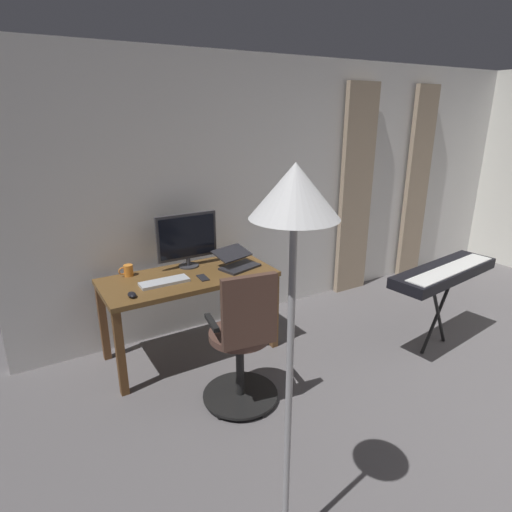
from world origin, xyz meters
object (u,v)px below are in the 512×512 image
at_px(laptop, 237,262).
at_px(cell_phone_by_monitor, 203,278).
at_px(computer_mouse, 132,295).
at_px(office_chair, 243,345).
at_px(piano_keyboard, 444,274).
at_px(floor_lamp, 294,238).
at_px(mug_tea, 128,270).
at_px(computer_monitor, 187,238).
at_px(desk, 189,286).
at_px(computer_keyboard, 164,282).

bearing_deg(laptop, cell_phone_by_monitor, -2.03).
bearing_deg(computer_mouse, cell_phone_by_monitor, -173.25).
height_order(office_chair, laptop, office_chair).
height_order(computer_mouse, piano_keyboard, piano_keyboard).
xyz_separation_m(office_chair, floor_lamp, (0.36, 1.06, 1.11)).
relative_size(office_chair, computer_mouse, 10.65).
xyz_separation_m(mug_tea, floor_lamp, (-0.12, 2.17, 0.82)).
height_order(computer_monitor, laptop, computer_monitor).
distance_m(office_chair, piano_keyboard, 1.91).
xyz_separation_m(desk, mug_tea, (0.44, -0.25, 0.15)).
xyz_separation_m(desk, cell_phone_by_monitor, (-0.08, 0.12, 0.10)).
distance_m(computer_mouse, piano_keyboard, 2.60).
bearing_deg(cell_phone_by_monitor, computer_monitor, -88.24).
bearing_deg(computer_mouse, computer_monitor, -146.77).
bearing_deg(computer_keyboard, computer_mouse, 23.65).
bearing_deg(mug_tea, laptop, 162.29).
xyz_separation_m(desk, laptop, (-0.45, 0.03, 0.15)).
relative_size(laptop, piano_keyboard, 0.33).
relative_size(computer_mouse, piano_keyboard, 0.08).
relative_size(computer_monitor, computer_mouse, 5.48).
distance_m(mug_tea, floor_lamp, 2.32).
xyz_separation_m(computer_mouse, cell_phone_by_monitor, (-0.61, -0.07, -0.01)).
height_order(desk, piano_keyboard, piano_keyboard).
xyz_separation_m(office_chair, computer_monitor, (-0.05, -1.07, 0.50)).
bearing_deg(computer_mouse, computer_keyboard, -156.35).
bearing_deg(laptop, floor_lamp, 52.31).
height_order(laptop, piano_keyboard, laptop).
bearing_deg(piano_keyboard, computer_keyboard, -31.61).
distance_m(desk, laptop, 0.47).
bearing_deg(cell_phone_by_monitor, mug_tea, -32.53).
xyz_separation_m(laptop, piano_keyboard, (-1.48, 1.02, -0.07)).
relative_size(desk, piano_keyboard, 1.19).
xyz_separation_m(office_chair, piano_keyboard, (-1.88, 0.19, 0.22)).
bearing_deg(cell_phone_by_monitor, office_chair, 90.36).
bearing_deg(floor_lamp, computer_mouse, -83.17).
distance_m(computer_keyboard, laptop, 0.68).
bearing_deg(mug_tea, computer_monitor, 175.62).
distance_m(office_chair, floor_lamp, 1.57).
relative_size(computer_mouse, mug_tea, 0.82).
relative_size(cell_phone_by_monitor, mug_tea, 1.17).
height_order(desk, computer_mouse, computer_mouse).
bearing_deg(computer_mouse, piano_keyboard, 160.60).
bearing_deg(computer_mouse, desk, -159.96).
distance_m(desk, piano_keyboard, 2.19).
height_order(desk, laptop, laptop).
xyz_separation_m(mug_tea, piano_keyboard, (-2.36, 1.31, -0.07)).
distance_m(desk, floor_lamp, 2.17).
xyz_separation_m(desk, computer_keyboard, (0.23, 0.06, 0.11)).
xyz_separation_m(desk, computer_monitor, (-0.09, -0.21, 0.36)).
distance_m(computer_keyboard, mug_tea, 0.38).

